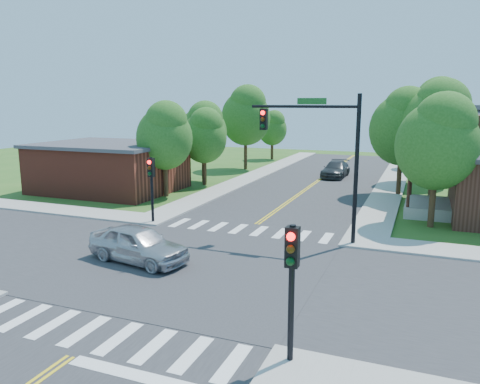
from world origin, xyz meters
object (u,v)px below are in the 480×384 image
at_px(signal_mast_ne, 321,144).
at_px(signal_pole_nw, 151,178).
at_px(signal_pole_se, 292,269).
at_px(car_silver, 138,245).
at_px(car_dgrey, 336,170).

xyz_separation_m(signal_mast_ne, signal_pole_nw, (-9.51, -0.01, -2.19)).
bearing_deg(signal_pole_se, car_silver, 147.04).
distance_m(signal_pole_nw, car_dgrey, 21.66).
bearing_deg(car_silver, car_dgrey, 2.37).
relative_size(signal_pole_se, car_silver, 0.77).
distance_m(signal_pole_se, signal_pole_nw, 15.84).
height_order(signal_pole_se, signal_pole_nw, same).
xyz_separation_m(signal_mast_ne, signal_pole_se, (1.69, -11.21, -2.19)).
bearing_deg(signal_pole_nw, car_dgrey, 72.10).
bearing_deg(signal_pole_se, signal_mast_ne, 98.56).
height_order(signal_pole_nw, car_silver, signal_pole_nw).
height_order(signal_mast_ne, signal_pole_nw, signal_mast_ne).
distance_m(signal_mast_ne, car_dgrey, 21.13).
bearing_deg(car_silver, signal_mast_ne, -37.78).
bearing_deg(signal_pole_se, car_dgrey, 98.20).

